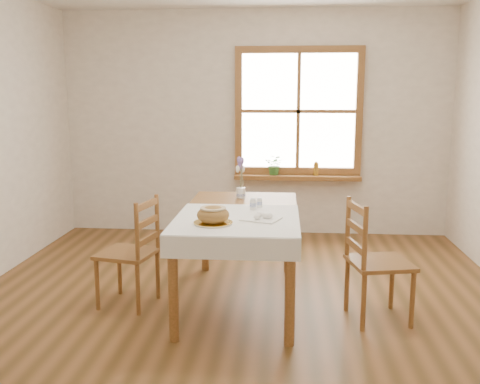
% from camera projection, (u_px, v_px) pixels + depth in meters
% --- Properties ---
extents(ground, '(5.00, 5.00, 0.00)m').
position_uv_depth(ground, '(237.00, 316.00, 4.05)').
color(ground, brown).
rests_on(ground, ground).
extents(room_walls, '(4.60, 5.10, 2.65)m').
position_uv_depth(room_walls, '(237.00, 87.00, 3.73)').
color(room_walls, white).
rests_on(room_walls, ground).
extents(window, '(1.46, 0.08, 1.46)m').
position_uv_depth(window, '(298.00, 111.00, 6.16)').
color(window, '#9A5C2F').
rests_on(window, ground).
extents(window_sill, '(1.46, 0.20, 0.05)m').
position_uv_depth(window_sill, '(297.00, 177.00, 6.23)').
color(window_sill, '#9A5C2F').
rests_on(window_sill, ground).
extents(dining_table, '(0.90, 1.60, 0.75)m').
position_uv_depth(dining_table, '(240.00, 221.00, 4.22)').
color(dining_table, '#9A5C2F').
rests_on(dining_table, ground).
extents(table_linen, '(0.91, 0.99, 0.01)m').
position_uv_depth(table_linen, '(237.00, 219.00, 3.90)').
color(table_linen, white).
rests_on(table_linen, dining_table).
extents(chair_left, '(0.50, 0.49, 0.87)m').
position_uv_depth(chair_left, '(127.00, 251.00, 4.20)').
color(chair_left, '#9A5C2F').
rests_on(chair_left, ground).
extents(chair_right, '(0.52, 0.50, 0.90)m').
position_uv_depth(chair_right, '(380.00, 261.00, 3.91)').
color(chair_right, '#9A5C2F').
rests_on(chair_right, ground).
extents(bread_plate, '(0.32, 0.32, 0.01)m').
position_uv_depth(bread_plate, '(213.00, 223.00, 3.74)').
color(bread_plate, silver).
rests_on(bread_plate, table_linen).
extents(bread_loaf, '(0.23, 0.23, 0.13)m').
position_uv_depth(bread_loaf, '(213.00, 213.00, 3.72)').
color(bread_loaf, olive).
rests_on(bread_loaf, bread_plate).
extents(egg_napkin, '(0.31, 0.29, 0.01)m').
position_uv_depth(egg_napkin, '(261.00, 219.00, 3.87)').
color(egg_napkin, white).
rests_on(egg_napkin, table_linen).
extents(eggs, '(0.24, 0.23, 0.04)m').
position_uv_depth(eggs, '(261.00, 215.00, 3.86)').
color(eggs, white).
rests_on(eggs, egg_napkin).
extents(salt_shaker, '(0.05, 0.05, 0.10)m').
position_uv_depth(salt_shaker, '(253.00, 204.00, 4.18)').
color(salt_shaker, silver).
rests_on(salt_shaker, table_linen).
extents(pepper_shaker, '(0.06, 0.06, 0.08)m').
position_uv_depth(pepper_shaker, '(259.00, 202.00, 4.26)').
color(pepper_shaker, silver).
rests_on(pepper_shaker, table_linen).
extents(flower_vase, '(0.10, 0.10, 0.09)m').
position_uv_depth(flower_vase, '(241.00, 194.00, 4.67)').
color(flower_vase, silver).
rests_on(flower_vase, dining_table).
extents(lavender_bouquet, '(0.14, 0.14, 0.26)m').
position_uv_depth(lavender_bouquet, '(241.00, 174.00, 4.64)').
color(lavender_bouquet, '#735BA1').
rests_on(lavender_bouquet, flower_vase).
extents(potted_plant, '(0.28, 0.29, 0.18)m').
position_uv_depth(potted_plant, '(275.00, 167.00, 6.23)').
color(potted_plant, '#346A2A').
rests_on(potted_plant, window_sill).
extents(amber_bottle, '(0.06, 0.06, 0.16)m').
position_uv_depth(amber_bottle, '(316.00, 168.00, 6.19)').
color(amber_bottle, '#9D6B1D').
rests_on(amber_bottle, window_sill).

